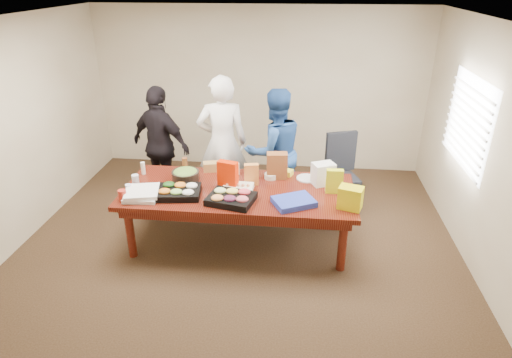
# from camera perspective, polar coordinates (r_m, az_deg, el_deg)

# --- Properties ---
(floor) EXTENTS (5.50, 5.00, 0.02)m
(floor) POSITION_cam_1_polar(r_m,az_deg,el_deg) (5.67, -2.16, -8.24)
(floor) COLOR #47301E
(floor) RESTS_ON ground
(ceiling) EXTENTS (5.50, 5.00, 0.02)m
(ceiling) POSITION_cam_1_polar(r_m,az_deg,el_deg) (4.73, -2.73, 20.30)
(ceiling) COLOR white
(ceiling) RESTS_ON wall_back
(wall_back) EXTENTS (5.50, 0.04, 2.70)m
(wall_back) POSITION_cam_1_polar(r_m,az_deg,el_deg) (7.42, 0.42, 11.56)
(wall_back) COLOR beige
(wall_back) RESTS_ON floor
(wall_front) EXTENTS (5.50, 0.04, 2.70)m
(wall_front) POSITION_cam_1_polar(r_m,az_deg,el_deg) (2.89, -9.70, -13.10)
(wall_front) COLOR beige
(wall_front) RESTS_ON floor
(wall_left) EXTENTS (0.04, 5.00, 2.70)m
(wall_left) POSITION_cam_1_polar(r_m,az_deg,el_deg) (6.07, -29.14, 5.10)
(wall_left) COLOR beige
(wall_left) RESTS_ON floor
(wall_right) EXTENTS (0.04, 5.00, 2.70)m
(wall_right) POSITION_cam_1_polar(r_m,az_deg,el_deg) (5.39, 27.93, 3.08)
(wall_right) COLOR beige
(wall_right) RESTS_ON floor
(window_panel) EXTENTS (0.03, 1.40, 1.10)m
(window_panel) POSITION_cam_1_polar(r_m,az_deg,el_deg) (5.87, 26.03, 6.69)
(window_panel) COLOR white
(window_panel) RESTS_ON wall_right
(window_blinds) EXTENTS (0.04, 1.36, 1.00)m
(window_blinds) POSITION_cam_1_polar(r_m,az_deg,el_deg) (5.85, 25.66, 6.73)
(window_blinds) COLOR beige
(window_blinds) RESTS_ON wall_right
(conference_table) EXTENTS (2.80, 1.20, 0.75)m
(conference_table) POSITION_cam_1_polar(r_m,az_deg,el_deg) (5.47, -2.22, -4.88)
(conference_table) COLOR #4C1C0F
(conference_table) RESTS_ON floor
(office_chair) EXTENTS (0.69, 0.69, 1.07)m
(office_chair) POSITION_cam_1_polar(r_m,az_deg,el_deg) (6.25, 10.96, 0.41)
(office_chair) COLOR black
(office_chair) RESTS_ON floor
(person_center) EXTENTS (0.77, 0.57, 1.92)m
(person_center) POSITION_cam_1_polar(r_m,az_deg,el_deg) (6.15, -4.43, 4.73)
(person_center) COLOR white
(person_center) RESTS_ON floor
(person_right) EXTENTS (1.07, 0.98, 1.77)m
(person_right) POSITION_cam_1_polar(r_m,az_deg,el_deg) (6.06, 2.44, 3.66)
(person_right) COLOR #22488B
(person_right) RESTS_ON floor
(person_left) EXTENTS (1.10, 0.82, 1.73)m
(person_left) POSITION_cam_1_polar(r_m,az_deg,el_deg) (6.47, -12.35, 4.36)
(person_left) COLOR black
(person_left) RESTS_ON floor
(veggie_tray) EXTENTS (0.56, 0.46, 0.08)m
(veggie_tray) POSITION_cam_1_polar(r_m,az_deg,el_deg) (5.21, -10.13, -1.72)
(veggie_tray) COLOR black
(veggie_tray) RESTS_ON conference_table
(fruit_tray) EXTENTS (0.59, 0.51, 0.08)m
(fruit_tray) POSITION_cam_1_polar(r_m,az_deg,el_deg) (4.99, -3.29, -2.60)
(fruit_tray) COLOR black
(fruit_tray) RESTS_ON conference_table
(sheet_cake) EXTENTS (0.36, 0.28, 0.06)m
(sheet_cake) POSITION_cam_1_polar(r_m,az_deg,el_deg) (5.24, -2.39, -1.22)
(sheet_cake) COLOR white
(sheet_cake) RESTS_ON conference_table
(salad_bowl) EXTENTS (0.43, 0.43, 0.11)m
(salad_bowl) POSITION_cam_1_polar(r_m,az_deg,el_deg) (5.58, -9.23, 0.47)
(salad_bowl) COLOR black
(salad_bowl) RESTS_ON conference_table
(chip_bag_blue) EXTENTS (0.55, 0.50, 0.07)m
(chip_bag_blue) POSITION_cam_1_polar(r_m,az_deg,el_deg) (4.95, 4.98, -2.99)
(chip_bag_blue) COLOR #2639AC
(chip_bag_blue) RESTS_ON conference_table
(chip_bag_red) EXTENTS (0.26, 0.17, 0.36)m
(chip_bag_red) POSITION_cam_1_polar(r_m,az_deg,el_deg) (5.24, -3.71, 0.48)
(chip_bag_red) COLOR red
(chip_bag_red) RESTS_ON conference_table
(chip_bag_yellow) EXTENTS (0.20, 0.08, 0.30)m
(chip_bag_yellow) POSITION_cam_1_polar(r_m,az_deg,el_deg) (5.23, 10.25, -0.30)
(chip_bag_yellow) COLOR #C6D118
(chip_bag_yellow) RESTS_ON conference_table
(chip_bag_orange) EXTENTS (0.19, 0.10, 0.27)m
(chip_bag_orange) POSITION_cam_1_polar(r_m,az_deg,el_deg) (5.35, -0.61, 0.61)
(chip_bag_orange) COLOR orange
(chip_bag_orange) RESTS_ON conference_table
(mayo_jar) EXTENTS (0.12, 0.12, 0.15)m
(mayo_jar) POSITION_cam_1_polar(r_m,az_deg,el_deg) (5.65, -2.67, 1.33)
(mayo_jar) COLOR beige
(mayo_jar) RESTS_ON conference_table
(mustard_bottle) EXTENTS (0.06, 0.06, 0.16)m
(mustard_bottle) POSITION_cam_1_polar(r_m,az_deg,el_deg) (5.62, 1.93, 1.27)
(mustard_bottle) COLOR yellow
(mustard_bottle) RESTS_ON conference_table
(dressing_bottle) EXTENTS (0.07, 0.07, 0.22)m
(dressing_bottle) POSITION_cam_1_polar(r_m,az_deg,el_deg) (5.73, -9.30, 1.74)
(dressing_bottle) COLOR brown
(dressing_bottle) RESTS_ON conference_table
(ranch_bottle) EXTENTS (0.06, 0.06, 0.17)m
(ranch_bottle) POSITION_cam_1_polar(r_m,az_deg,el_deg) (5.84, -14.60, 1.38)
(ranch_bottle) COLOR silver
(ranch_bottle) RESTS_ON conference_table
(banana_bunch) EXTENTS (0.25, 0.19, 0.07)m
(banana_bunch) POSITION_cam_1_polar(r_m,az_deg,el_deg) (5.67, 3.73, 0.93)
(banana_bunch) COLOR yellow
(banana_bunch) RESTS_ON conference_table
(bread_loaf) EXTENTS (0.32, 0.20, 0.12)m
(bread_loaf) POSITION_cam_1_polar(r_m,az_deg,el_deg) (5.79, -5.45, 1.67)
(bread_loaf) COLOR #A4773F
(bread_loaf) RESTS_ON conference_table
(kraft_bag) EXTENTS (0.27, 0.18, 0.34)m
(kraft_bag) POSITION_cam_1_polar(r_m,az_deg,el_deg) (5.52, 2.77, 1.76)
(kraft_bag) COLOR brown
(kraft_bag) RESTS_ON conference_table
(red_cup) EXTENTS (0.12, 0.12, 0.12)m
(red_cup) POSITION_cam_1_polar(r_m,az_deg,el_deg) (5.25, -17.14, -2.03)
(red_cup) COLOR #AD281B
(red_cup) RESTS_ON conference_table
(clear_cup_a) EXTENTS (0.09, 0.09, 0.10)m
(clear_cup_a) POSITION_cam_1_polar(r_m,az_deg,el_deg) (5.41, -16.39, -1.20)
(clear_cup_a) COLOR #D9D9FC
(clear_cup_a) RESTS_ON conference_table
(clear_cup_b) EXTENTS (0.09, 0.09, 0.12)m
(clear_cup_b) POSITION_cam_1_polar(r_m,az_deg,el_deg) (5.60, -15.55, -0.05)
(clear_cup_b) COLOR silver
(clear_cup_b) RESTS_ON conference_table
(pizza_box_lower) EXTENTS (0.40, 0.40, 0.04)m
(pizza_box_lower) POSITION_cam_1_polar(r_m,az_deg,el_deg) (5.27, -14.66, -2.08)
(pizza_box_lower) COLOR silver
(pizza_box_lower) RESTS_ON conference_table
(pizza_box_upper) EXTENTS (0.46, 0.46, 0.04)m
(pizza_box_upper) POSITION_cam_1_polar(r_m,az_deg,el_deg) (5.25, -14.74, -1.63)
(pizza_box_upper) COLOR white
(pizza_box_upper) RESTS_ON pizza_box_lower
(plate_a) EXTENTS (0.32, 0.32, 0.02)m
(plate_a) POSITION_cam_1_polar(r_m,az_deg,el_deg) (5.58, 6.69, 0.09)
(plate_a) COLOR silver
(plate_a) RESTS_ON conference_table
(plate_b) EXTENTS (0.28, 0.28, 0.01)m
(plate_b) POSITION_cam_1_polar(r_m,az_deg,el_deg) (5.58, 7.76, 0.02)
(plate_b) COLOR beige
(plate_b) RESTS_ON conference_table
(dip_bowl_a) EXTENTS (0.20, 0.20, 0.07)m
(dip_bowl_a) POSITION_cam_1_polar(r_m,az_deg,el_deg) (5.55, 1.98, 0.41)
(dip_bowl_a) COLOR silver
(dip_bowl_a) RESTS_ON conference_table
(dip_bowl_b) EXTENTS (0.17, 0.17, 0.06)m
(dip_bowl_b) POSITION_cam_1_polar(r_m,az_deg,el_deg) (5.71, -8.35, 0.84)
(dip_bowl_b) COLOR beige
(dip_bowl_b) RESTS_ON conference_table
(grocery_bag_white) EXTENTS (0.31, 0.28, 0.28)m
(grocery_bag_white) POSITION_cam_1_polar(r_m,az_deg,el_deg) (5.42, 8.80, 0.68)
(grocery_bag_white) COLOR white
(grocery_bag_white) RESTS_ON conference_table
(grocery_bag_yellow) EXTENTS (0.30, 0.25, 0.26)m
(grocery_bag_yellow) POSITION_cam_1_polar(r_m,az_deg,el_deg) (4.93, 12.29, -2.42)
(grocery_bag_yellow) COLOR #D7C90B
(grocery_bag_yellow) RESTS_ON conference_table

